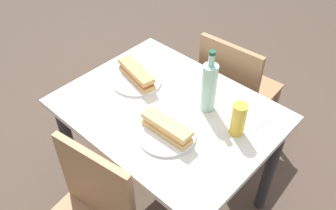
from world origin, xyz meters
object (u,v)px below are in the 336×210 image
object	(u,v)px
knife_far	(174,124)
water_bottle	(209,87)
baguette_sandwich_near	(136,74)
beer_glass	(238,119)
dining_table	(168,127)
chair_far	(234,90)
knife_near	(146,73)
plate_far	(167,134)
plate_near	(137,80)
baguette_sandwich_far	(167,128)

from	to	relation	value
knife_far	water_bottle	world-z (taller)	water_bottle
baguette_sandwich_near	beer_glass	size ratio (longest dim) A/B	1.64
dining_table	chair_far	bearing A→B (deg)	89.51
knife_far	beer_glass	distance (m)	0.28
dining_table	water_bottle	xyz separation A→B (m)	(0.13, 0.13, 0.25)
knife_near	beer_glass	xyz separation A→B (m)	(0.58, -0.01, 0.06)
plate_far	beer_glass	distance (m)	0.31
chair_far	plate_near	size ratio (longest dim) A/B	3.30
water_bottle	knife_near	bearing A→B (deg)	-176.23
water_bottle	beer_glass	size ratio (longest dim) A/B	2.00
knife_near	knife_far	distance (m)	0.40
chair_far	baguette_sandwich_near	distance (m)	0.66
baguette_sandwich_near	water_bottle	xyz separation A→B (m)	(0.39, 0.09, 0.08)
plate_near	knife_near	distance (m)	0.06
plate_near	plate_far	distance (m)	0.41
baguette_sandwich_far	plate_near	bearing A→B (deg)	155.07
baguette_sandwich_far	knife_far	distance (m)	0.07
beer_glass	dining_table	bearing A→B (deg)	-164.63
baguette_sandwich_far	beer_glass	xyz separation A→B (m)	(0.21, 0.22, 0.03)
plate_far	baguette_sandwich_far	size ratio (longest dim) A/B	1.06
baguette_sandwich_far	knife_far	xyz separation A→B (m)	(-0.01, 0.06, -0.03)
chair_far	knife_far	distance (m)	0.71
knife_far	dining_table	bearing A→B (deg)	143.91
knife_near	beer_glass	world-z (taller)	beer_glass
dining_table	water_bottle	size ratio (longest dim) A/B	3.13
chair_far	beer_glass	size ratio (longest dim) A/B	5.34
baguette_sandwich_far	plate_far	bearing A→B (deg)	116.57
baguette_sandwich_far	water_bottle	xyz separation A→B (m)	(0.02, 0.26, 0.08)
knife_near	beer_glass	size ratio (longest dim) A/B	1.05
plate_near	beer_glass	world-z (taller)	beer_glass
dining_table	chair_far	size ratio (longest dim) A/B	1.17
water_bottle	beer_glass	xyz separation A→B (m)	(0.19, -0.04, -0.05)
knife_near	plate_far	distance (m)	0.44
knife_near	water_bottle	bearing A→B (deg)	3.77
knife_near	baguette_sandwich_far	xyz separation A→B (m)	(0.37, -0.23, 0.03)
dining_table	plate_far	bearing A→B (deg)	-48.84
baguette_sandwich_near	water_bottle	world-z (taller)	water_bottle
baguette_sandwich_near	dining_table	bearing A→B (deg)	-8.90
dining_table	baguette_sandwich_far	distance (m)	0.25
knife_near	knife_far	size ratio (longest dim) A/B	0.93
plate_far	water_bottle	size ratio (longest dim) A/B	0.81
plate_near	knife_far	size ratio (longest dim) A/B	1.43
baguette_sandwich_near	plate_far	xyz separation A→B (m)	(0.37, -0.17, -0.04)
baguette_sandwich_near	knife_near	size ratio (longest dim) A/B	1.56
plate_near	beer_glass	bearing A→B (deg)	4.89
plate_near	baguette_sandwich_near	xyz separation A→B (m)	(0.00, 0.00, 0.04)
water_bottle	plate_near	bearing A→B (deg)	-167.37
baguette_sandwich_far	chair_far	bearing A→B (deg)	98.86
baguette_sandwich_near	knife_near	distance (m)	0.07
dining_table	water_bottle	distance (m)	0.31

